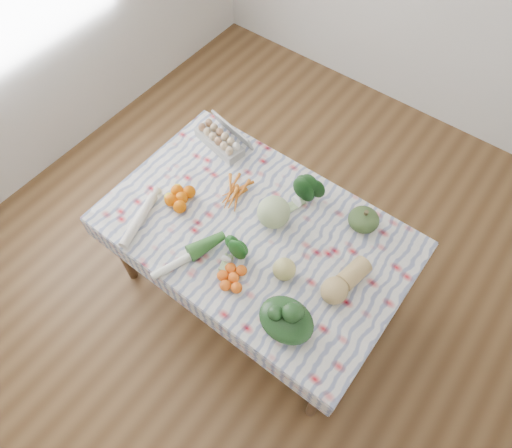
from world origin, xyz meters
name	(u,v)px	position (x,y,z in m)	size (l,w,h in m)	color
ground	(256,288)	(0.00, 0.00, 0.00)	(4.50, 4.50, 0.00)	#54371D
dining_table	(256,237)	(0.00, 0.00, 0.68)	(1.60, 1.00, 0.75)	brown
tablecloth	(256,230)	(0.00, 0.00, 0.76)	(1.66, 1.06, 0.01)	silver
egg_carton	(219,141)	(-0.55, 0.35, 0.81)	(0.34, 0.14, 0.09)	#A9A9A4
carrot_bunch	(233,192)	(-0.25, 0.11, 0.78)	(0.20, 0.18, 0.04)	orange
kale_bunch	(304,193)	(0.10, 0.32, 0.84)	(0.18, 0.16, 0.16)	#103411
kabocha_squash	(364,220)	(0.45, 0.38, 0.82)	(0.17, 0.17, 0.11)	#3D5829
cabbage	(274,212)	(0.04, 0.10, 0.85)	(0.18, 0.18, 0.18)	#A4BA7C
butternut_squash	(345,280)	(0.56, 0.00, 0.83)	(0.13, 0.29, 0.13)	tan
orange_cluster	(182,198)	(-0.44, -0.11, 0.80)	(0.23, 0.23, 0.08)	#E15E01
broccoli	(230,251)	(-0.01, -0.21, 0.81)	(0.14, 0.14, 0.10)	#164B16
mandarin_cluster	(233,277)	(0.09, -0.31, 0.79)	(0.19, 0.19, 0.06)	orange
grapefruit	(284,269)	(0.28, -0.13, 0.82)	(0.12, 0.12, 0.12)	tan
spinach_bag	(286,320)	(0.44, -0.34, 0.82)	(0.28, 0.22, 0.12)	#163316
daikon	(139,220)	(-0.54, -0.35, 0.79)	(0.05, 0.05, 0.37)	silver
leek	(188,257)	(-0.17, -0.36, 0.79)	(0.05, 0.05, 0.42)	white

